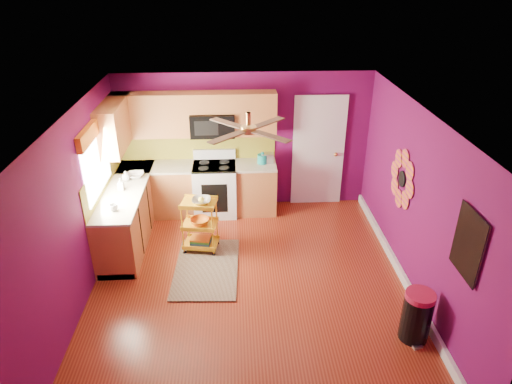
{
  "coord_description": "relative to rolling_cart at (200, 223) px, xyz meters",
  "views": [
    {
      "loc": [
        -0.18,
        -5.25,
        4.17
      ],
      "look_at": [
        0.1,
        0.4,
        1.29
      ],
      "focal_mm": 32.0,
      "sensor_mm": 36.0,
      "label": 1
    }
  ],
  "objects": [
    {
      "name": "ground",
      "position": [
        0.75,
        -0.94,
        -0.49
      ],
      "size": [
        5.0,
        5.0,
        0.0
      ],
      "primitive_type": "plane",
      "color": "maroon",
      "rests_on": "ground"
    },
    {
      "name": "room_envelope",
      "position": [
        0.77,
        -0.94,
        1.14
      ],
      "size": [
        4.54,
        5.04,
        2.52
      ],
      "color": "#600A4A",
      "rests_on": "ground"
    },
    {
      "name": "lower_cabinets",
      "position": [
        -0.6,
        0.88,
        -0.06
      ],
      "size": [
        2.81,
        2.31,
        0.94
      ],
      "color": "#9A562A",
      "rests_on": "ground"
    },
    {
      "name": "electric_range",
      "position": [
        0.2,
        1.24,
        -0.01
      ],
      "size": [
        0.76,
        0.66,
        1.13
      ],
      "color": "white",
      "rests_on": "ground"
    },
    {
      "name": "upper_cabinetry",
      "position": [
        -0.5,
        1.24,
        1.3
      ],
      "size": [
        2.8,
        2.3,
        1.26
      ],
      "color": "#9A562A",
      "rests_on": "ground"
    },
    {
      "name": "left_window",
      "position": [
        -1.47,
        0.11,
        1.24
      ],
      "size": [
        0.08,
        1.35,
        1.08
      ],
      "color": "white",
      "rests_on": "ground"
    },
    {
      "name": "panel_door",
      "position": [
        2.1,
        1.53,
        0.53
      ],
      "size": [
        0.95,
        0.11,
        2.15
      ],
      "color": "white",
      "rests_on": "ground"
    },
    {
      "name": "right_wall_art",
      "position": [
        2.97,
        -1.27,
        0.95
      ],
      "size": [
        0.04,
        2.74,
        1.04
      ],
      "color": "black",
      "rests_on": "ground"
    },
    {
      "name": "ceiling_fan",
      "position": [
        0.75,
        -0.74,
        1.8
      ],
      "size": [
        1.01,
        1.01,
        0.26
      ],
      "color": "#BF8C3F",
      "rests_on": "ground"
    },
    {
      "name": "shag_rug",
      "position": [
        0.1,
        -0.52,
        -0.48
      ],
      "size": [
        1.01,
        1.57,
        0.02
      ],
      "primitive_type": "cube",
      "rotation": [
        0.0,
        0.0,
        -0.04
      ],
      "color": "black",
      "rests_on": "ground"
    },
    {
      "name": "rolling_cart",
      "position": [
        0.0,
        0.0,
        0.0
      ],
      "size": [
        0.59,
        0.47,
        0.96
      ],
      "color": "gold",
      "rests_on": "ground"
    },
    {
      "name": "trash_can",
      "position": [
        2.72,
        -2.06,
        -0.16
      ],
      "size": [
        0.44,
        0.45,
        0.68
      ],
      "color": "black",
      "rests_on": "ground"
    },
    {
      "name": "teal_kettle",
      "position": [
        1.06,
        1.29,
        0.53
      ],
      "size": [
        0.18,
        0.18,
        0.21
      ],
      "color": "teal",
      "rests_on": "lower_cabinets"
    },
    {
      "name": "toaster",
      "position": [
        1.15,
        1.32,
        0.54
      ],
      "size": [
        0.22,
        0.15,
        0.18
      ],
      "primitive_type": "cube",
      "color": "beige",
      "rests_on": "lower_cabinets"
    },
    {
      "name": "soap_bottle_a",
      "position": [
        -1.24,
        0.33,
        0.55
      ],
      "size": [
        0.09,
        0.09,
        0.2
      ],
      "primitive_type": "imported",
      "color": "#EA3F72",
      "rests_on": "lower_cabinets"
    },
    {
      "name": "soap_bottle_b",
      "position": [
        -1.23,
        0.67,
        0.53
      ],
      "size": [
        0.13,
        0.13,
        0.17
      ],
      "primitive_type": "imported",
      "color": "white",
      "rests_on": "lower_cabinets"
    },
    {
      "name": "counter_dish",
      "position": [
        -1.1,
        0.8,
        0.48
      ],
      "size": [
        0.29,
        0.29,
        0.07
      ],
      "primitive_type": "imported",
      "color": "white",
      "rests_on": "lower_cabinets"
    },
    {
      "name": "counter_cup",
      "position": [
        -1.2,
        -0.33,
        0.49
      ],
      "size": [
        0.13,
        0.13,
        0.1
      ],
      "primitive_type": "imported",
      "color": "white",
      "rests_on": "lower_cabinets"
    }
  ]
}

